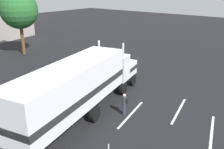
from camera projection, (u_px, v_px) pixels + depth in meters
The scene contains 7 objects.
ground_plane at pixel (123, 87), 23.03m from camera, with size 120.00×120.00×0.00m, color black.
lane_stripe_near at pixel (131, 114), 18.09m from camera, with size 4.40×0.16×0.01m, color silver.
lane_stripe_mid at pixel (179, 111), 18.62m from camera, with size 4.40×0.16×0.01m, color silver.
lane_stripe_far at pixel (212, 132), 15.89m from camera, with size 4.40×0.16×0.01m, color silver.
semi_truck at pixel (81, 84), 16.91m from camera, with size 14.35×5.67×4.50m.
person_bystander at pixel (124, 103), 17.78m from camera, with size 0.39×0.48×1.63m.
tree_left at pixel (19, 10), 31.98m from camera, with size 4.84×4.84×8.26m.
Camera 1 is at (-17.37, -12.35, 8.85)m, focal length 39.98 mm.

